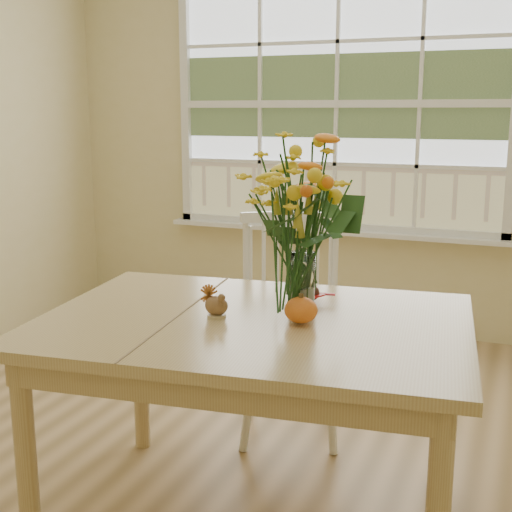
% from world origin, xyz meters
% --- Properties ---
extents(floor, '(4.00, 4.50, 0.01)m').
position_xyz_m(floor, '(0.00, 0.00, -0.01)').
color(floor, olive).
rests_on(floor, ground).
extents(wall_back, '(4.00, 0.02, 2.70)m').
position_xyz_m(wall_back, '(0.00, 2.25, 1.35)').
color(wall_back, beige).
rests_on(wall_back, floor).
extents(window, '(2.42, 0.12, 1.74)m').
position_xyz_m(window, '(0.00, 2.21, 1.53)').
color(window, silver).
rests_on(window, wall_back).
extents(dining_table, '(1.60, 1.22, 0.80)m').
position_xyz_m(dining_table, '(0.38, -0.20, 0.70)').
color(dining_table, tan).
rests_on(dining_table, floor).
extents(windsor_chair, '(0.59, 0.58, 1.01)m').
position_xyz_m(windsor_chair, '(0.24, 0.60, 0.57)').
color(windsor_chair, white).
rests_on(windsor_chair, floor).
extents(flower_vase, '(0.45, 0.45, 0.54)m').
position_xyz_m(flower_vase, '(0.51, -0.05, 1.12)').
color(flower_vase, white).
rests_on(flower_vase, dining_table).
extents(pumpkin, '(0.11, 0.11, 0.09)m').
position_xyz_m(pumpkin, '(0.56, -0.20, 0.84)').
color(pumpkin, orange).
rests_on(pumpkin, dining_table).
extents(turkey_figurine, '(0.09, 0.07, 0.11)m').
position_xyz_m(turkey_figurine, '(0.26, -0.24, 0.84)').
color(turkey_figurine, '#CCB78C').
rests_on(turkey_figurine, dining_table).
extents(dark_gourd, '(0.13, 0.11, 0.07)m').
position_xyz_m(dark_gourd, '(0.50, 0.07, 0.83)').
color(dark_gourd, '#38160F').
rests_on(dark_gourd, dining_table).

